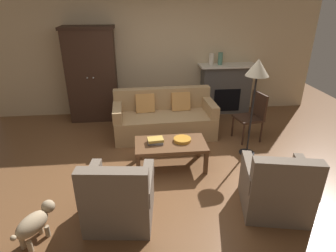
{
  "coord_description": "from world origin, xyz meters",
  "views": [
    {
      "loc": [
        -0.42,
        -3.81,
        2.48
      ],
      "look_at": [
        0.02,
        0.4,
        0.55
      ],
      "focal_mm": 30.35,
      "sensor_mm": 36.0,
      "label": 1
    }
  ],
  "objects": [
    {
      "name": "fruit_bowl",
      "position": [
        0.21,
        0.09,
        0.45
      ],
      "size": [
        0.27,
        0.27,
        0.05
      ],
      "primitive_type": "cylinder",
      "color": "orange",
      "rests_on": "coffee_table"
    },
    {
      "name": "armoire",
      "position": [
        -1.4,
        2.22,
        0.98
      ],
      "size": [
        1.06,
        0.57,
        1.96
      ],
      "color": "#382319",
      "rests_on": "ground"
    },
    {
      "name": "fireplace",
      "position": [
        1.55,
        2.3,
        0.57
      ],
      "size": [
        1.26,
        0.48,
        1.12
      ],
      "color": "#4C4947",
      "rests_on": "ground"
    },
    {
      "name": "back_wall",
      "position": [
        0.0,
        2.55,
        1.4
      ],
      "size": [
        7.2,
        0.1,
        2.8
      ],
      "primitive_type": "cube",
      "color": "beige",
      "rests_on": "ground"
    },
    {
      "name": "coffee_table",
      "position": [
        0.02,
        0.05,
        0.37
      ],
      "size": [
        1.1,
        0.6,
        0.42
      ],
      "color": "brown",
      "rests_on": "ground"
    },
    {
      "name": "couch",
      "position": [
        0.03,
        1.24,
        0.32
      ],
      "size": [
        1.95,
        0.92,
        0.86
      ],
      "color": "tan",
      "rests_on": "ground"
    },
    {
      "name": "dog",
      "position": [
        -1.62,
        -1.31,
        0.25
      ],
      "size": [
        0.38,
        0.51,
        0.39
      ],
      "color": "tan",
      "rests_on": "ground"
    },
    {
      "name": "armchair_near_left",
      "position": [
        -0.71,
        -1.08,
        0.32
      ],
      "size": [
        0.86,
        0.85,
        0.88
      ],
      "color": "#756656",
      "rests_on": "ground"
    },
    {
      "name": "mantel_vase_jade",
      "position": [
        1.37,
        2.28,
        1.25
      ],
      "size": [
        0.1,
        0.1,
        0.26
      ],
      "primitive_type": "cylinder",
      "color": "slate",
      "rests_on": "fireplace"
    },
    {
      "name": "book_stack",
      "position": [
        -0.21,
        0.07,
        0.46
      ],
      "size": [
        0.26,
        0.19,
        0.08
      ],
      "color": "gray",
      "rests_on": "coffee_table"
    },
    {
      "name": "ground_plane",
      "position": [
        0.0,
        0.0,
        0.0
      ],
      "size": [
        9.6,
        9.6,
        0.0
      ],
      "primitive_type": "plane",
      "color": "brown"
    },
    {
      "name": "side_chair_wooden",
      "position": [
        1.65,
        0.87,
        0.51
      ],
      "size": [
        0.52,
        0.52,
        0.9
      ],
      "color": "#382319",
      "rests_on": "ground"
    },
    {
      "name": "floor_lamp",
      "position": [
        1.39,
        0.31,
        1.41
      ],
      "size": [
        0.36,
        0.36,
        1.63
      ],
      "color": "black",
      "rests_on": "ground"
    },
    {
      "name": "armchair_near_right",
      "position": [
        1.2,
        -1.11,
        0.32
      ],
      "size": [
        0.91,
        0.91,
        0.88
      ],
      "color": "#756656",
      "rests_on": "ground"
    },
    {
      "name": "mantel_vase_cream",
      "position": [
        1.17,
        2.28,
        1.25
      ],
      "size": [
        0.11,
        0.11,
        0.25
      ],
      "primitive_type": "cylinder",
      "color": "beige",
      "rests_on": "fireplace"
    }
  ]
}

